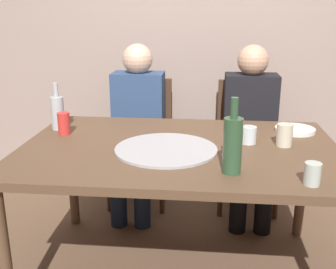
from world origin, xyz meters
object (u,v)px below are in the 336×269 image
(chair_right, at_px, (247,136))
(pizza_tray, at_px, (166,149))
(tumbler_near, at_px, (312,174))
(beer_bottle, at_px, (233,144))
(tumbler_far, at_px, (284,135))
(chair_left, at_px, (141,133))
(wine_glass, at_px, (249,135))
(guest_in_sweater, at_px, (137,121))
(dining_table, at_px, (179,159))
(wine_bottle, at_px, (58,112))
(guest_in_beanie, at_px, (250,124))
(plate_stack, at_px, (295,130))
(soda_can, at_px, (64,123))

(chair_right, bearing_deg, pizza_tray, 63.65)
(tumbler_near, height_order, chair_right, chair_right)
(beer_bottle, xyz_separation_m, chair_right, (0.19, 1.25, -0.35))
(tumbler_far, height_order, chair_left, chair_left)
(wine_glass, relative_size, chair_right, 0.10)
(pizza_tray, relative_size, guest_in_sweater, 0.43)
(pizza_tray, distance_m, chair_right, 1.13)
(dining_table, height_order, wine_glass, wine_glass)
(wine_glass, relative_size, guest_in_sweater, 0.08)
(pizza_tray, xyz_separation_m, tumbler_near, (0.61, -0.34, 0.04))
(wine_bottle, height_order, guest_in_sweater, guest_in_sweater)
(wine_glass, bearing_deg, beer_bottle, -104.77)
(guest_in_beanie, bearing_deg, chair_right, -90.00)
(chair_left, xyz_separation_m, guest_in_sweater, (-0.00, -0.15, 0.13))
(guest_in_beanie, bearing_deg, beer_bottle, 80.19)
(beer_bottle, height_order, guest_in_beanie, guest_in_beanie)
(tumbler_near, distance_m, wine_glass, 0.54)
(tumbler_far, bearing_deg, wine_bottle, 171.92)
(pizza_tray, xyz_separation_m, chair_left, (-0.29, 1.00, -0.23))
(tumbler_far, distance_m, chair_right, 0.92)
(wine_bottle, bearing_deg, beer_bottle, -30.26)
(beer_bottle, bearing_deg, tumbler_far, 53.59)
(pizza_tray, height_order, wine_bottle, wine_bottle)
(tumbler_far, height_order, plate_stack, tumbler_far)
(tumbler_near, xyz_separation_m, guest_in_beanie, (-0.12, 1.19, -0.14))
(tumbler_near, bearing_deg, chair_right, 95.02)
(tumbler_far, bearing_deg, guest_in_sweater, 140.78)
(guest_in_beanie, bearing_deg, plate_stack, 113.20)
(tumbler_far, distance_m, chair_left, 1.27)
(tumbler_far, bearing_deg, chair_left, 135.33)
(plate_stack, relative_size, guest_in_beanie, 0.19)
(tumbler_near, xyz_separation_m, wine_glass, (-0.20, 0.50, -0.00))
(tumbler_near, relative_size, soda_can, 0.74)
(dining_table, relative_size, chair_left, 1.77)
(beer_bottle, bearing_deg, plate_stack, 58.79)
(tumbler_far, xyz_separation_m, chair_left, (-0.88, 0.87, -0.28))
(tumbler_near, xyz_separation_m, guest_in_sweater, (-0.90, 1.19, -0.14))
(guest_in_beanie, bearing_deg, wine_bottle, 25.34)
(guest_in_sweater, bearing_deg, dining_table, 114.66)
(soda_can, distance_m, guest_in_beanie, 1.26)
(soda_can, bearing_deg, chair_right, 36.01)
(tumbler_far, relative_size, soda_can, 0.93)
(wine_bottle, bearing_deg, guest_in_sweater, 56.65)
(tumbler_near, xyz_separation_m, chair_right, (-0.12, 1.34, -0.27))
(chair_left, bearing_deg, guest_in_beanie, 169.11)
(plate_stack, bearing_deg, pizza_tray, -150.86)
(chair_right, bearing_deg, wine_glass, 84.38)
(plate_stack, bearing_deg, tumbler_near, -96.20)
(tumbler_far, bearing_deg, guest_in_beanie, 97.24)
(chair_right, distance_m, guest_in_beanie, 0.20)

